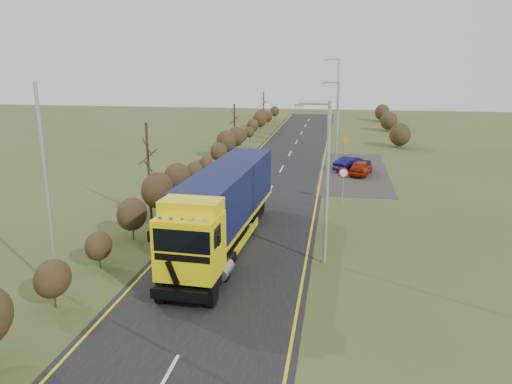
{
  "coord_description": "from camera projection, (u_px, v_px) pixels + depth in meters",
  "views": [
    {
      "loc": [
        5.03,
        -24.75,
        9.65
      ],
      "look_at": [
        0.49,
        2.6,
        2.35
      ],
      "focal_mm": 35.0,
      "sensor_mm": 36.0,
      "label": 1
    }
  ],
  "objects": [
    {
      "name": "layby",
      "position": [
        353.0,
        171.0,
        44.91
      ],
      "size": [
        6.0,
        18.0,
        0.02
      ],
      "primitive_type": "cube",
      "color": "#302D2A",
      "rests_on": "ground"
    },
    {
      "name": "speed_sign",
      "position": [
        343.0,
        178.0,
        34.56
      ],
      "size": [
        0.69,
        0.1,
        2.52
      ],
      "color": "#A1A3A6",
      "rests_on": "ground"
    },
    {
      "name": "streetlight_mid",
      "position": [
        336.0,
        122.0,
        44.93
      ],
      "size": [
        1.7,
        0.18,
        7.96
      ],
      "color": "#A1A3A6",
      "rests_on": "ground"
    },
    {
      "name": "lane_markings",
      "position": [
        265.0,
        198.0,
        36.1
      ],
      "size": [
        7.52,
        116.0,
        0.01
      ],
      "color": "gold",
      "rests_on": "road"
    },
    {
      "name": "streetlight_near",
      "position": [
        325.0,
        177.0,
        23.53
      ],
      "size": [
        1.69,
        0.18,
        7.91
      ],
      "color": "#A1A3A6",
      "rests_on": "ground"
    },
    {
      "name": "road",
      "position": [
        266.0,
        197.0,
        36.4
      ],
      "size": [
        8.0,
        120.0,
        0.02
      ],
      "primitive_type": "cube",
      "color": "black",
      "rests_on": "ground"
    },
    {
      "name": "car_red_hatchback",
      "position": [
        361.0,
        168.0,
        43.44
      ],
      "size": [
        2.4,
        4.03,
        1.28
      ],
      "primitive_type": "imported",
      "rotation": [
        0.0,
        0.0,
        2.89
      ],
      "color": "maroon",
      "rests_on": "ground"
    },
    {
      "name": "ground",
      "position": [
        239.0,
        246.0,
        26.86
      ],
      "size": [
        160.0,
        160.0,
        0.0
      ],
      "primitive_type": "plane",
      "color": "#3C491F",
      "rests_on": "ground"
    },
    {
      "name": "streetlight_far",
      "position": [
        337.0,
        91.0,
        70.36
      ],
      "size": [
        2.12,
        0.2,
        10.03
      ],
      "color": "#A1A3A6",
      "rests_on": "ground"
    },
    {
      "name": "left_pole",
      "position": [
        47.0,
        193.0,
        20.36
      ],
      "size": [
        0.16,
        0.16,
        8.86
      ],
      "primitive_type": "cylinder",
      "color": "#A1A3A6",
      "rests_on": "ground"
    },
    {
      "name": "warning_board",
      "position": [
        345.0,
        143.0,
        52.38
      ],
      "size": [
        0.79,
        0.11,
        2.08
      ],
      "color": "#A1A3A6",
      "rests_on": "ground"
    },
    {
      "name": "lorry",
      "position": [
        224.0,
        203.0,
        26.29
      ],
      "size": [
        3.13,
        15.1,
        4.18
      ],
      "rotation": [
        0.0,
        0.0,
        -0.05
      ],
      "color": "black",
      "rests_on": "ground"
    },
    {
      "name": "car_blue_sedan",
      "position": [
        352.0,
        164.0,
        45.05
      ],
      "size": [
        3.56,
        4.02,
        1.32
      ],
      "primitive_type": "imported",
      "rotation": [
        0.0,
        0.0,
        2.48
      ],
      "color": "#0B0D3E",
      "rests_on": "ground"
    },
    {
      "name": "hedgerow",
      "position": [
        177.0,
        179.0,
        34.93
      ],
      "size": [
        2.24,
        102.04,
        6.05
      ],
      "color": "black",
      "rests_on": "ground"
    }
  ]
}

